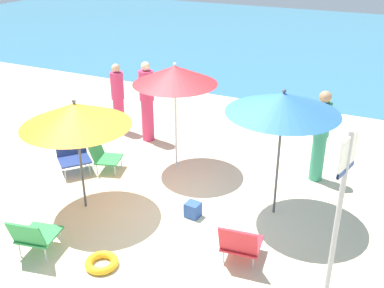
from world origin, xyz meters
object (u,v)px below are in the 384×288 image
(umbrella_orange, at_px, (75,115))
(swim_ring, at_px, (102,263))
(beach_bag, at_px, (193,210))
(person_b, at_px, (147,102))
(beach_chair_a, at_px, (34,235))
(warning_sign, at_px, (340,205))
(umbrella_blue, at_px, (283,103))
(beach_chair_c, at_px, (103,155))
(beach_chair_b, at_px, (240,243))
(person_c, at_px, (118,98))
(person_a, at_px, (320,136))
(umbrella_red, at_px, (175,75))
(beach_chair_d, at_px, (73,152))

(umbrella_orange, xyz_separation_m, swim_ring, (1.13, -1.13, -1.57))
(beach_bag, bearing_deg, person_b, 133.44)
(beach_chair_a, relative_size, swim_ring, 1.52)
(warning_sign, distance_m, swim_ring, 3.26)
(umbrella_blue, distance_m, beach_bag, 2.19)
(beach_chair_c, distance_m, beach_bag, 2.30)
(beach_chair_b, bearing_deg, person_c, 45.76)
(person_a, bearing_deg, beach_bag, -7.46)
(umbrella_red, bearing_deg, person_b, 142.95)
(beach_chair_d, xyz_separation_m, beach_bag, (2.71, -0.44, -0.25))
(umbrella_red, xyz_separation_m, warning_sign, (3.31, -2.56, -0.32))
(person_a, bearing_deg, beach_chair_b, 19.45)
(person_a, xyz_separation_m, person_c, (-4.48, 0.34, -0.08))
(beach_chair_a, height_order, person_c, person_c)
(umbrella_orange, distance_m, swim_ring, 2.24)
(beach_chair_a, relative_size, beach_chair_c, 1.10)
(person_a, height_order, beach_bag, person_a)
(umbrella_blue, height_order, person_a, umbrella_blue)
(umbrella_orange, relative_size, beach_chair_d, 2.27)
(person_a, distance_m, person_c, 4.49)
(umbrella_red, height_order, swim_ring, umbrella_red)
(umbrella_blue, height_order, umbrella_red, umbrella_blue)
(beach_chair_a, distance_m, person_b, 4.16)
(beach_chair_d, height_order, person_b, person_b)
(person_c, bearing_deg, umbrella_blue, -114.75)
(swim_ring, distance_m, beach_bag, 1.73)
(beach_bag, bearing_deg, beach_chair_c, 162.59)
(beach_chair_d, xyz_separation_m, person_a, (4.21, 1.62, 0.50))
(umbrella_red, distance_m, beach_chair_c, 2.04)
(beach_chair_a, height_order, beach_chair_c, beach_chair_a)
(person_a, relative_size, swim_ring, 3.68)
(beach_chair_b, distance_m, person_a, 2.88)
(umbrella_red, height_order, beach_bag, umbrella_red)
(person_a, relative_size, person_b, 0.98)
(beach_chair_c, xyz_separation_m, beach_bag, (2.19, -0.69, -0.19))
(umbrella_red, bearing_deg, beach_chair_d, -149.77)
(beach_chair_c, relative_size, person_a, 0.38)
(beach_chair_a, bearing_deg, swim_ring, -89.45)
(umbrella_orange, height_order, person_b, umbrella_orange)
(beach_chair_d, distance_m, beach_bag, 2.76)
(beach_chair_d, height_order, warning_sign, warning_sign)
(umbrella_red, relative_size, beach_bag, 8.37)
(person_a, height_order, person_c, person_a)
(person_c, relative_size, beach_bag, 6.35)
(beach_chair_a, height_order, beach_chair_b, beach_chair_a)
(person_b, bearing_deg, umbrella_orange, -98.53)
(swim_ring, bearing_deg, umbrella_blue, 52.85)
(beach_chair_d, bearing_deg, swim_ring, -4.56)
(beach_chair_a, bearing_deg, person_c, 7.05)
(swim_ring, bearing_deg, beach_chair_b, 28.32)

